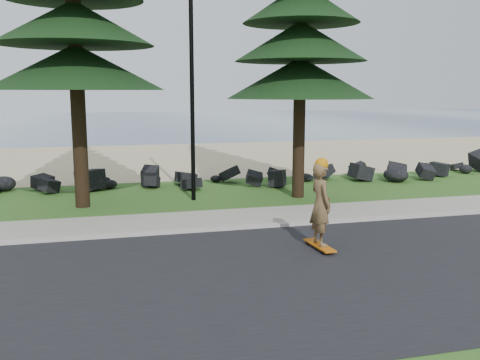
# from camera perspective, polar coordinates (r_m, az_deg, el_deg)

# --- Properties ---
(ground) EXTENTS (160.00, 160.00, 0.00)m
(ground) POSITION_cam_1_polar(r_m,az_deg,el_deg) (14.61, -2.88, -4.56)
(ground) COLOR #2E561A
(ground) RESTS_ON ground
(road) EXTENTS (160.00, 7.00, 0.02)m
(road) POSITION_cam_1_polar(r_m,az_deg,el_deg) (10.42, 2.18, -10.32)
(road) COLOR black
(road) RESTS_ON ground
(kerb) EXTENTS (160.00, 0.20, 0.10)m
(kerb) POSITION_cam_1_polar(r_m,az_deg,el_deg) (13.74, -2.13, -5.24)
(kerb) COLOR #ACA39B
(kerb) RESTS_ON ground
(sidewalk) EXTENTS (160.00, 2.00, 0.08)m
(sidewalk) POSITION_cam_1_polar(r_m,az_deg,el_deg) (14.79, -3.04, -4.22)
(sidewalk) COLOR gray
(sidewalk) RESTS_ON ground
(beach_sand) EXTENTS (160.00, 15.00, 0.01)m
(beach_sand) POSITION_cam_1_polar(r_m,az_deg,el_deg) (28.75, -8.71, 2.29)
(beach_sand) COLOR tan
(beach_sand) RESTS_ON ground
(ocean) EXTENTS (160.00, 58.00, 0.01)m
(ocean) POSITION_cam_1_polar(r_m,az_deg,el_deg) (65.05, -12.00, 6.13)
(ocean) COLOR #3C5672
(ocean) RESTS_ON ground
(seawall_boulders) EXTENTS (60.00, 2.40, 1.10)m
(seawall_boulders) POSITION_cam_1_polar(r_m,az_deg,el_deg) (20.01, -6.11, -0.78)
(seawall_boulders) COLOR black
(seawall_boulders) RESTS_ON ground
(lamp_post) EXTENTS (0.25, 0.14, 8.14)m
(lamp_post) POSITION_cam_1_polar(r_m,az_deg,el_deg) (17.33, -5.17, 11.40)
(lamp_post) COLOR black
(lamp_post) RESTS_ON ground
(skateboarder) EXTENTS (0.50, 1.13, 2.08)m
(skateboarder) POSITION_cam_1_polar(r_m,az_deg,el_deg) (12.02, 8.59, -2.61)
(skateboarder) COLOR #B9580A
(skateboarder) RESTS_ON ground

